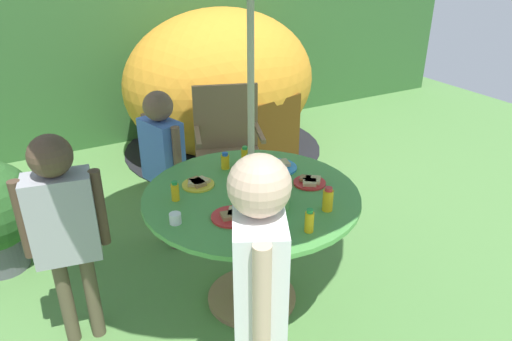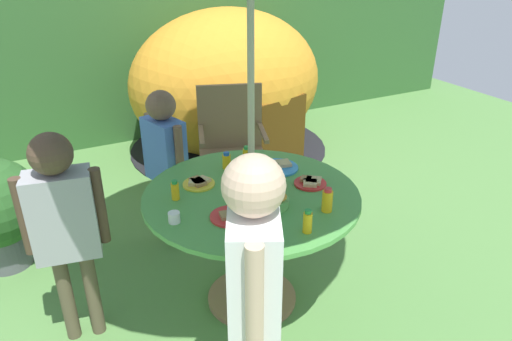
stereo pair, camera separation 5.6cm
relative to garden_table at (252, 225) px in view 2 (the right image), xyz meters
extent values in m
cube|color=#548442|center=(0.00, 0.00, -0.55)|extent=(10.00, 10.00, 0.02)
cube|color=#33602D|center=(0.00, 3.30, 0.52)|extent=(9.00, 0.70, 2.12)
cylinder|color=#93704C|center=(0.00, 0.00, -0.53)|extent=(0.55, 0.55, 0.03)
cylinder|color=#93704C|center=(0.00, 0.00, -0.18)|extent=(0.16, 0.16, 0.73)
cylinder|color=#519E47|center=(0.00, 0.00, 0.20)|extent=(1.21, 1.21, 0.03)
cylinder|color=#B7AD8C|center=(0.00, 0.00, 0.64)|extent=(0.04, 0.04, 2.36)
cylinder|color=brown|center=(0.09, 0.98, -0.33)|extent=(0.04, 0.04, 0.43)
cylinder|color=brown|center=(0.54, 0.83, -0.33)|extent=(0.04, 0.04, 0.43)
cylinder|color=brown|center=(0.22, 1.36, -0.33)|extent=(0.04, 0.04, 0.43)
cylinder|color=brown|center=(0.67, 1.20, -0.33)|extent=(0.04, 0.04, 0.43)
cube|color=brown|center=(0.38, 1.09, -0.10)|extent=(0.64, 0.58, 0.04)
cube|color=brown|center=(0.44, 1.28, 0.19)|extent=(0.51, 0.21, 0.54)
cube|color=brown|center=(0.15, 1.17, 0.12)|extent=(0.18, 0.43, 0.03)
cube|color=brown|center=(0.61, 1.01, 0.12)|extent=(0.18, 0.43, 0.03)
ellipsoid|color=orange|center=(0.86, 2.29, 0.18)|extent=(2.41, 2.16, 1.45)
cylinder|color=black|center=(0.86, 2.29, -0.53)|extent=(2.56, 2.56, 0.01)
cube|color=#4B310D|center=(1.08, 1.49, -0.14)|extent=(0.56, 0.18, 0.65)
cylinder|color=#595960|center=(-1.34, 1.09, -0.43)|extent=(0.31, 0.31, 0.23)
cylinder|color=brown|center=(-0.26, 0.88, -0.28)|extent=(0.07, 0.07, 0.52)
cylinder|color=brown|center=(-0.23, 0.76, -0.28)|extent=(0.07, 0.07, 0.52)
cube|color=#4C72C6|center=(-0.24, 0.82, 0.20)|extent=(0.25, 0.34, 0.44)
cylinder|color=brown|center=(-0.29, 0.99, 0.23)|extent=(0.06, 0.06, 0.40)
cylinder|color=brown|center=(-0.20, 0.66, 0.23)|extent=(0.06, 0.06, 0.40)
sphere|color=brown|center=(-0.24, 0.82, 0.52)|extent=(0.20, 0.20, 0.20)
cylinder|color=brown|center=(-1.04, 0.19, -0.26)|extent=(0.08, 0.08, 0.55)
cylinder|color=brown|center=(-0.90, 0.16, -0.26)|extent=(0.08, 0.08, 0.55)
cube|color=#99999E|center=(-0.97, 0.17, 0.24)|extent=(0.34, 0.23, 0.47)
cylinder|color=#4C3828|center=(-1.15, 0.20, 0.27)|extent=(0.06, 0.06, 0.42)
cylinder|color=#4C3828|center=(-0.79, 0.14, 0.27)|extent=(0.06, 0.06, 0.42)
sphere|color=#4C3828|center=(-0.97, 0.17, 0.58)|extent=(0.21, 0.21, 0.21)
cube|color=white|center=(-0.37, -0.77, 0.33)|extent=(0.33, 0.41, 0.52)
cylinder|color=#D8B293|center=(-0.46, -0.94, 0.36)|extent=(0.07, 0.07, 0.47)
cylinder|color=#D8B293|center=(-0.29, -0.59, 0.36)|extent=(0.07, 0.07, 0.47)
sphere|color=#D8B293|center=(-0.37, -0.77, 0.71)|extent=(0.23, 0.23, 0.23)
cylinder|color=#66B259|center=(0.04, -0.19, 0.24)|extent=(0.14, 0.14, 0.05)
ellipsoid|color=gold|center=(0.04, -0.19, 0.28)|extent=(0.12, 0.12, 0.04)
cylinder|color=#338CD8|center=(0.29, 0.21, 0.22)|extent=(0.25, 0.25, 0.01)
cube|color=tan|center=(0.33, 0.22, 0.24)|extent=(0.10, 0.10, 0.02)
cube|color=#9E7547|center=(0.24, 0.21, 0.24)|extent=(0.11, 0.11, 0.02)
cylinder|color=yellow|center=(-0.23, 0.22, 0.22)|extent=(0.19, 0.19, 0.01)
cube|color=tan|center=(-0.20, 0.23, 0.24)|extent=(0.10, 0.10, 0.02)
cube|color=#9E7547|center=(-0.23, 0.25, 0.24)|extent=(0.07, 0.07, 0.02)
cube|color=tan|center=(-0.25, 0.22, 0.24)|extent=(0.09, 0.09, 0.02)
cube|color=#9E7547|center=(-0.23, 0.20, 0.24)|extent=(0.07, 0.07, 0.02)
cylinder|color=red|center=(-0.21, -0.19, 0.22)|extent=(0.21, 0.21, 0.01)
cube|color=tan|center=(-0.18, -0.18, 0.24)|extent=(0.12, 0.12, 0.02)
cube|color=#9E7547|center=(-0.23, -0.19, 0.24)|extent=(0.08, 0.08, 0.02)
cylinder|color=red|center=(0.35, -0.06, 0.22)|extent=(0.19, 0.19, 0.01)
cube|color=tan|center=(0.37, -0.07, 0.24)|extent=(0.12, 0.12, 0.02)
cube|color=#9E7547|center=(0.34, -0.03, 0.24)|extent=(0.09, 0.09, 0.02)
cube|color=tan|center=(0.33, -0.08, 0.24)|extent=(0.11, 0.11, 0.02)
cylinder|color=yellow|center=(0.01, 0.36, 0.26)|extent=(0.05, 0.05, 0.09)
cylinder|color=blue|center=(0.01, 0.36, 0.31)|extent=(0.04, 0.04, 0.02)
cylinder|color=yellow|center=(0.06, -0.48, 0.27)|extent=(0.05, 0.05, 0.10)
cylinder|color=green|center=(0.06, -0.48, 0.33)|extent=(0.03, 0.03, 0.02)
cylinder|color=yellow|center=(0.14, 0.35, 0.27)|extent=(0.05, 0.05, 0.11)
cylinder|color=green|center=(0.14, 0.35, 0.33)|extent=(0.03, 0.03, 0.02)
cylinder|color=yellow|center=(0.26, -0.35, 0.27)|extent=(0.06, 0.06, 0.11)
cylinder|color=red|center=(0.26, -0.35, 0.34)|extent=(0.04, 0.04, 0.02)
cylinder|color=yellow|center=(-0.40, 0.12, 0.26)|extent=(0.04, 0.04, 0.10)
cylinder|color=green|center=(-0.40, 0.12, 0.32)|extent=(0.03, 0.03, 0.02)
cylinder|color=yellow|center=(0.11, 0.23, 0.27)|extent=(0.05, 0.05, 0.11)
cylinder|color=green|center=(0.11, 0.23, 0.33)|extent=(0.04, 0.04, 0.02)
cylinder|color=yellow|center=(0.11, -0.06, 0.27)|extent=(0.06, 0.06, 0.10)
cylinder|color=blue|center=(0.11, -0.06, 0.33)|extent=(0.04, 0.04, 0.02)
cylinder|color=white|center=(-0.48, -0.10, 0.24)|extent=(0.06, 0.06, 0.06)
cylinder|color=#E04C47|center=(0.17, 0.00, 0.25)|extent=(0.07, 0.07, 0.07)
camera|label=1|loc=(-1.09, -2.06, 1.49)|focal=33.37mm
camera|label=2|loc=(-1.04, -2.09, 1.49)|focal=33.37mm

